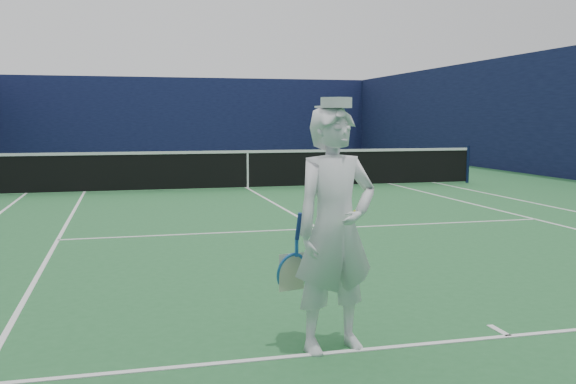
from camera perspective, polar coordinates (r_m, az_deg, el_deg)
The scene contains 5 objects.
ground at distance 16.86m, azimuth -3.59°, elevation 0.30°, with size 80.00×80.00×0.00m, color #276835.
court_markings at distance 16.86m, azimuth -3.59°, elevation 0.31°, with size 11.03×23.83×0.01m.
windscreen_fence at distance 16.76m, azimuth -3.64°, elevation 7.11°, with size 20.12×36.12×4.00m.
tennis_net at distance 16.81m, azimuth -3.61°, elevation 2.18°, with size 12.88×0.09×1.07m.
tennis_player at distance 5.01m, azimuth 4.20°, elevation -3.29°, with size 0.86×0.60×1.98m.
Camera 1 is at (-3.08, -16.48, 1.82)m, focal length 40.00 mm.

